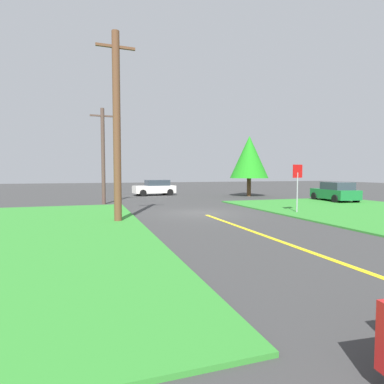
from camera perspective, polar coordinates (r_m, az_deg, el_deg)
ground_plane at (r=18.58m, az=1.56°, el=-3.83°), size 120.00×120.00×0.00m
lane_stripe_center at (r=11.48m, az=15.37°, el=-8.50°), size 0.20×14.00×0.01m
stop_sign at (r=19.24m, az=18.59°, el=2.25°), size 0.75×0.20×2.85m
car_approaching_junction at (r=33.35m, az=-6.73°, el=0.78°), size 4.48×2.38×1.62m
car_on_crossroad at (r=28.29m, az=24.53°, el=0.01°), size 2.51×4.43×1.62m
utility_pole_near at (r=15.50m, az=-13.49°, el=11.47°), size 1.80×0.36×8.92m
utility_pole_mid at (r=24.67m, az=-15.83°, el=6.52°), size 1.80×0.28×7.19m
oak_tree_left at (r=32.46m, az=10.34°, el=6.23°), size 3.86×3.86×6.09m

